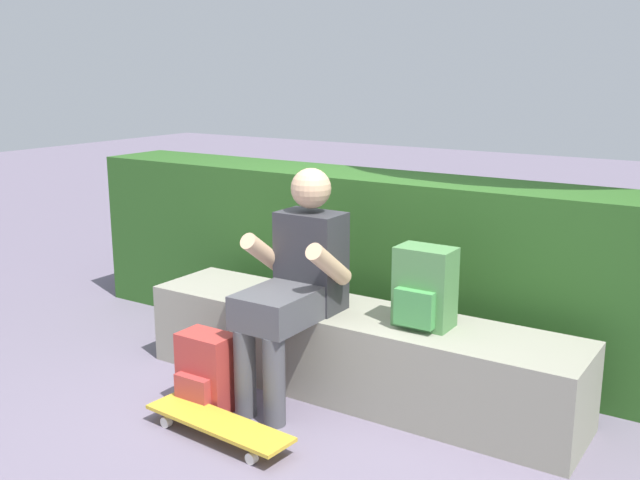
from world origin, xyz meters
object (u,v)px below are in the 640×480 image
(skateboard_near_person, at_px, (218,424))
(bench_main, at_px, (353,352))
(backpack_on_ground, at_px, (206,373))
(person_skater, at_px, (295,279))
(backpack_on_bench, at_px, (424,289))

(skateboard_near_person, bearing_deg, bench_main, 71.36)
(backpack_on_ground, bearing_deg, bench_main, 48.04)
(person_skater, relative_size, backpack_on_ground, 3.01)
(person_skater, distance_m, skateboard_near_person, 0.81)
(person_skater, relative_size, skateboard_near_person, 1.48)
(skateboard_near_person, height_order, backpack_on_bench, backpack_on_bench)
(skateboard_near_person, bearing_deg, backpack_on_ground, 140.54)
(person_skater, relative_size, backpack_on_bench, 3.01)
(skateboard_near_person, distance_m, backpack_on_bench, 1.18)
(bench_main, distance_m, backpack_on_ground, 0.78)
(bench_main, height_order, backpack_on_bench, backpack_on_bench)
(bench_main, xyz_separation_m, person_skater, (-0.22, -0.22, 0.42))
(bench_main, height_order, person_skater, person_skater)
(backpack_on_bench, bearing_deg, skateboard_near_person, -130.51)
(bench_main, relative_size, person_skater, 2.02)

